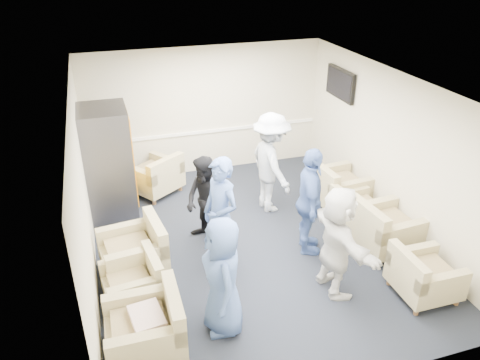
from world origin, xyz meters
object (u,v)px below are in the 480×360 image
object	(u,v)px
person_mid_right	(310,202)
person_front_right	(337,241)
armchair_right_midnear	(382,230)
armchair_corner	(156,177)
person_back_right	(271,163)
armchair_left_near	(150,330)
armchair_right_near	(422,277)
vending_machine	(109,164)
armchair_right_midfar	(357,212)
person_front_left	(223,277)
person_back_left	(206,202)
armchair_left_mid	(136,283)
armchair_left_far	(137,252)
person_mid_left	(221,216)
armchair_right_far	(336,188)

from	to	relation	value
person_mid_right	person_front_right	xyz separation A→B (m)	(-0.04, -1.01, -0.07)
armchair_right_midnear	person_front_right	world-z (taller)	person_front_right
armchair_right_midnear	armchair_corner	bearing A→B (deg)	42.11
armchair_right_midnear	person_back_right	distance (m)	2.26
armchair_left_near	armchair_right_near	world-z (taller)	armchair_left_near
person_front_right	vending_machine	bearing A→B (deg)	41.78
armchair_left_near	armchair_right_midfar	size ratio (longest dim) A/B	1.07
person_front_left	person_mid_right	bearing A→B (deg)	128.30
armchair_left_near	person_back_left	xyz separation A→B (m)	(1.23, 2.10, 0.41)
armchair_left_mid	armchair_right_near	distance (m)	4.01
armchair_corner	person_front_left	distance (m)	3.97
armchair_right_midnear	person_front_left	bearing A→B (deg)	102.65
person_front_left	armchair_right_midfar	bearing A→B (deg)	122.09
armchair_left_mid	person_mid_right	bearing A→B (deg)	90.97
armchair_left_far	person_front_left	world-z (taller)	person_front_left
person_front_right	person_mid_right	bearing A→B (deg)	-3.60
armchair_left_mid	armchair_right_midnear	distance (m)	3.95
armchair_right_near	armchair_corner	distance (m)	5.22
person_back_right	person_front_right	distance (m)	2.44
armchair_right_midfar	vending_machine	size ratio (longest dim) A/B	0.42
person_mid_left	armchair_right_midfar	bearing A→B (deg)	73.94
person_back_right	person_front_right	xyz separation A→B (m)	(0.06, -2.44, -0.11)
armchair_right_midnear	armchair_right_far	world-z (taller)	armchair_right_midnear
armchair_right_midfar	person_back_right	world-z (taller)	person_back_right
armchair_left_far	armchair_right_near	distance (m)	4.14
armchair_right_near	armchair_left_near	bearing A→B (deg)	89.03
armchair_right_near	armchair_right_far	size ratio (longest dim) A/B	0.83
armchair_right_midfar	person_front_left	distance (m)	3.33
armchair_right_near	armchair_right_midnear	world-z (taller)	armchair_right_midnear
armchair_left_near	armchair_right_midfar	world-z (taller)	armchair_left_near
armchair_right_midfar	person_front_left	xyz separation A→B (m)	(-2.87, -1.60, 0.50)
armchair_right_near	person_front_left	distance (m)	2.88
armchair_left_near	person_back_right	xyz separation A→B (m)	(2.63, 2.84, 0.58)
armchair_left_mid	person_back_right	world-z (taller)	person_back_right
armchair_right_midnear	person_back_left	bearing A→B (deg)	63.95
armchair_right_near	armchair_right_midnear	distance (m)	1.16
person_mid_right	armchair_left_near	bearing A→B (deg)	136.20
armchair_right_midfar	armchair_left_near	bearing A→B (deg)	109.43
armchair_right_midnear	person_front_right	bearing A→B (deg)	114.04
armchair_right_far	person_back_left	xyz separation A→B (m)	(-2.63, -0.46, 0.41)
armchair_right_midfar	person_mid_right	distance (m)	1.30
armchair_left_near	person_mid_left	size ratio (longest dim) A/B	0.50
armchair_right_midfar	person_back_left	world-z (taller)	person_back_left
armchair_left_mid	person_mid_left	xyz separation A→B (m)	(1.34, 0.37, 0.62)
armchair_corner	vending_machine	world-z (taller)	vending_machine
person_mid_right	person_front_right	distance (m)	1.01
person_mid_left	person_back_left	distance (m)	0.75
person_mid_left	person_back_right	xyz separation A→B (m)	(1.35, 1.47, 0.02)
person_back_right	armchair_left_far	bearing A→B (deg)	109.29
person_back_right	armchair_right_midnear	bearing A→B (deg)	-150.17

